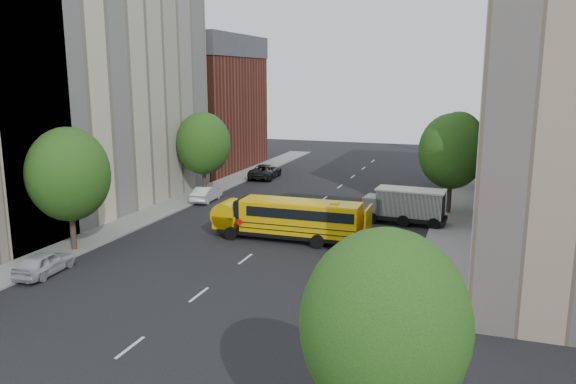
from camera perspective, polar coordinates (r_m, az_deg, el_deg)
The scene contains 19 objects.
ground at distance 36.29m, azimuth -3.10°, elevation -5.86°, with size 120.00×120.00×0.00m, color black.
sidewalk_left at distance 45.77m, azimuth -14.17°, elevation -2.40°, with size 3.00×80.00×0.12m, color slate.
sidewalk_right at distance 38.63m, azimuth 15.91°, elevation -5.12°, with size 3.00×80.00×0.12m, color slate.
lane_markings at distance 45.36m, azimuth 1.65°, elevation -2.23°, with size 0.15×64.00×0.01m, color silver.
building_left_cream at distance 49.12m, azimuth -20.59°, elevation 9.90°, with size 10.00×26.00×20.00m, color beige.
building_left_redbrick at distance 67.74m, azimuth -8.44°, elevation 7.87°, with size 10.00×15.00×13.00m, color maroon.
building_right_far at distance 52.28m, azimuth 24.67°, elevation 8.55°, with size 10.00×22.00×18.00m, color tan.
building_right_sidewall at distance 41.35m, azimuth 26.06°, elevation 7.84°, with size 10.10×0.30×18.00m, color brown.
street_tree_1 at distance 37.44m, azimuth -21.40°, elevation 1.68°, with size 5.12×5.12×7.90m.
street_tree_2 at distance 52.30m, azimuth -8.60°, elevation 4.89°, with size 4.99×4.99×7.71m.
street_tree_3 at distance 15.61m, azimuth 9.79°, elevation -13.20°, with size 4.61×4.61×7.11m.
street_tree_4 at distance 46.44m, azimuth 16.31°, elevation 4.00°, with size 5.25×5.25×8.10m.
street_tree_5 at distance 58.39m, azimuth 16.91°, elevation 5.10°, with size 4.86×4.86×7.51m.
school_bus at distance 37.88m, azimuth 0.16°, elevation -2.60°, with size 10.09×2.57×2.84m.
safari_truck at distance 43.00m, azimuth 11.75°, elevation -1.32°, with size 6.41×2.69×2.69m.
parked_car_0 at distance 34.52m, azimuth -23.51°, elevation -6.63°, with size 1.59×3.96×1.35m, color #BCBAC2.
parked_car_1 at distance 50.25m, azimuth -8.29°, elevation -0.18°, with size 1.43×4.11×1.35m, color silver.
parked_car_2 at distance 60.96m, azimuth -2.32°, elevation 2.13°, with size 2.55×5.52×1.53m, color black.
parked_car_4 at distance 49.47m, azimuth 13.60°, elevation -0.63°, with size 1.50×3.73×1.27m, color #384362.
Camera 1 is at (13.09, -32.01, 11.01)m, focal length 35.00 mm.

